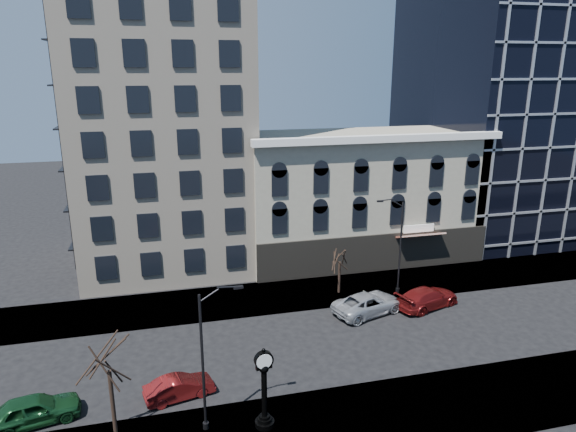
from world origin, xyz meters
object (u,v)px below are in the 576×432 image
object	(u,v)px
street_lamp_near	(213,322)
street_clock	(264,391)
car_near_b	(179,387)
car_near_a	(34,410)

from	to	relation	value
street_lamp_near	street_clock	bearing A→B (deg)	-15.90
street_clock	car_near_b	xyz separation A→B (m)	(-4.16, 3.65, -1.51)
street_lamp_near	car_near_a	xyz separation A→B (m)	(-9.24, 2.76, -5.33)
street_clock	car_near_a	world-z (taller)	street_clock
street_clock	street_lamp_near	world-z (taller)	street_lamp_near
street_lamp_near	car_near_a	size ratio (longest dim) A/B	1.73
street_clock	car_near_a	size ratio (longest dim) A/B	0.98
car_near_a	car_near_b	bearing A→B (deg)	-99.79
street_clock	car_near_a	xyz separation A→B (m)	(-11.64, 3.31, -1.37)
street_lamp_near	car_near_a	world-z (taller)	street_lamp_near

